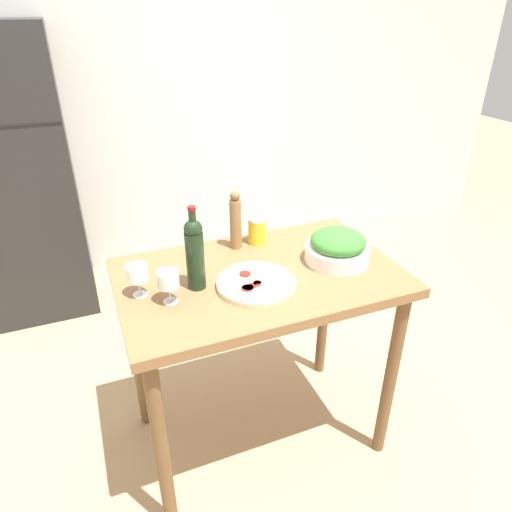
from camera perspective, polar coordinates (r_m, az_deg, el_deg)
The scene contains 11 objects.
ground_plane at distance 2.47m, azimuth 0.33°, elevation -21.21°, with size 14.00×14.00×0.00m, color tan.
wall_back at distance 3.61m, azimuth -12.60°, elevation 18.68°, with size 6.40×0.06×2.60m.
refrigerator at distance 3.32m, azimuth -27.80°, elevation 8.34°, with size 0.70×0.66×1.83m.
prep_counter at distance 1.93m, azimuth 0.40°, elevation -5.60°, with size 1.14×0.71×0.94m.
wine_bottle at distance 1.70m, azimuth -7.66°, elevation 0.47°, with size 0.07×0.07×0.33m.
wine_glass_near at distance 1.66m, azimuth -10.92°, elevation -3.06°, with size 0.08×0.08×0.13m.
wine_glass_far at distance 1.72m, azimuth -14.61°, elevation -2.15°, with size 0.08×0.08×0.13m.
pepper_mill at distance 1.99m, azimuth -2.57°, elevation 4.40°, with size 0.05×0.05×0.27m.
salad_bowl at distance 1.94m, azimuth 10.16°, elevation 1.06°, with size 0.27×0.27×0.14m.
homemade_pizza at distance 1.76m, azimuth 0.01°, elevation -3.40°, with size 0.31×0.31×0.03m.
salt_canister at distance 2.06m, azimuth 0.12°, elevation 3.23°, with size 0.08×0.08×0.12m.
Camera 1 is at (-0.60, -1.47, 1.89)m, focal length 32.00 mm.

